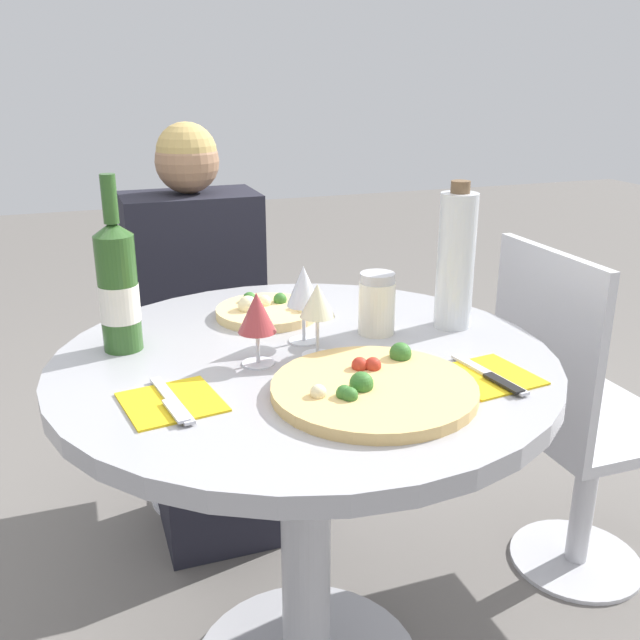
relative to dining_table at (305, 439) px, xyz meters
The scene contains 14 objects.
dining_table is the anchor object (origin of this frame).
chair_behind_diner 0.87m from the dining_table, 94.83° to the left, with size 0.39×0.39×0.90m.
seated_diner 0.72m from the dining_table, 95.84° to the left, with size 0.37×0.46×1.15m.
chair_empty_side 0.78m from the dining_table, ahead, with size 0.39×0.39×0.90m.
pizza_large 0.29m from the dining_table, 75.35° to the right, with size 0.34×0.34×0.05m.
pizza_small_far 0.31m from the dining_table, 90.46° to the left, with size 0.22×0.22×0.05m.
wine_bottle 0.47m from the dining_table, 155.36° to the left, with size 0.08×0.08×0.34m.
tall_carafe 0.48m from the dining_table, ahead, with size 0.08×0.08×0.30m.
sugar_shaker 0.31m from the dining_table, 19.96° to the left, with size 0.07×0.07×0.13m.
wine_glass_back_right 0.30m from the dining_table, 72.20° to the left, with size 0.07×0.07×0.16m.
wine_glass_front_left 0.29m from the dining_table, behind, with size 0.07×0.07×0.14m.
wine_glass_front_right 0.29m from the dining_table, 32.92° to the right, with size 0.07×0.07×0.14m.
place_setting_left 0.35m from the dining_table, 154.46° to the right, with size 0.17×0.19×0.01m.
place_setting_right 0.39m from the dining_table, 37.84° to the right, with size 0.17×0.19×0.01m.
Camera 1 is at (-0.39, -1.19, 1.28)m, focal length 40.00 mm.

